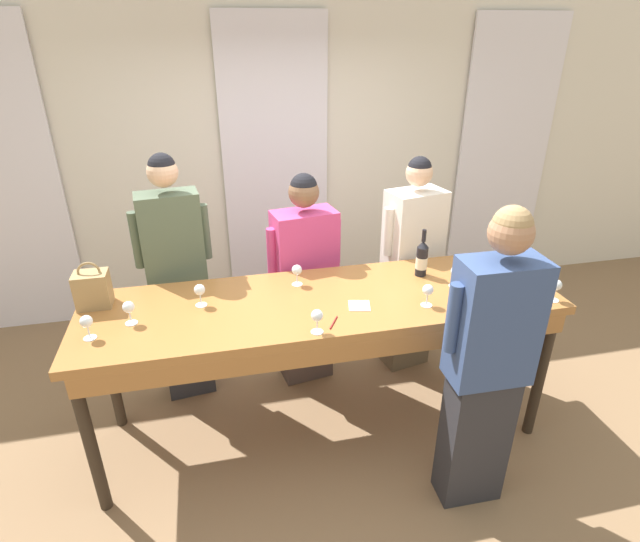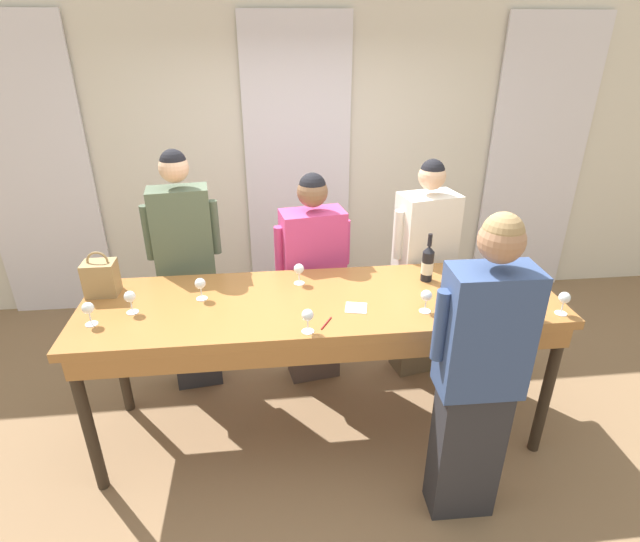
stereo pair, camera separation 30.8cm
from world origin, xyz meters
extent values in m
plane|color=#846647|center=(0.00, 0.00, 0.00)|extent=(18.00, 18.00, 0.00)
cube|color=silver|center=(0.00, 2.01, 1.40)|extent=(12.00, 0.06, 2.80)
cube|color=white|center=(0.00, 1.95, 1.34)|extent=(0.97, 0.03, 2.69)
cube|color=white|center=(2.34, 1.95, 1.34)|extent=(0.97, 0.03, 2.69)
cube|color=#9E6633|center=(0.00, 0.00, 1.01)|extent=(2.93, 0.86, 0.06)
cube|color=#9E6633|center=(0.00, -0.41, 0.92)|extent=(2.81, 0.03, 0.12)
cylinder|color=#2D2319|center=(-1.39, -0.35, 0.49)|extent=(0.07, 0.07, 0.98)
cylinder|color=#2D2319|center=(1.39, -0.35, 0.49)|extent=(0.07, 0.07, 0.98)
cylinder|color=#2D2319|center=(-1.39, 0.35, 0.49)|extent=(0.07, 0.07, 0.98)
cylinder|color=#2D2319|center=(1.39, 0.35, 0.49)|extent=(0.07, 0.07, 0.98)
cylinder|color=black|center=(0.72, 0.18, 1.14)|extent=(0.08, 0.08, 0.20)
cone|color=black|center=(0.72, 0.18, 1.26)|extent=(0.08, 0.08, 0.04)
cylinder|color=black|center=(0.72, 0.18, 1.32)|extent=(0.03, 0.03, 0.08)
cylinder|color=beige|center=(0.72, 0.18, 1.13)|extent=(0.08, 0.08, 0.08)
cube|color=#997A4C|center=(-1.35, 0.22, 1.15)|extent=(0.19, 0.15, 0.22)
torus|color=#997A4C|center=(-1.35, 0.22, 1.26)|extent=(0.13, 0.01, 0.13)
cylinder|color=white|center=(1.18, -0.37, 1.04)|extent=(0.07, 0.07, 0.00)
cylinder|color=white|center=(1.18, -0.37, 1.08)|extent=(0.01, 0.01, 0.07)
sphere|color=white|center=(1.18, -0.37, 1.14)|extent=(0.07, 0.07, 0.07)
cylinder|color=white|center=(-1.12, -0.04, 1.04)|extent=(0.07, 0.07, 0.00)
cylinder|color=white|center=(-1.12, -0.04, 1.08)|extent=(0.01, 0.01, 0.07)
sphere|color=white|center=(-1.12, -0.04, 1.14)|extent=(0.07, 0.07, 0.07)
cylinder|color=white|center=(0.59, -0.22, 1.04)|extent=(0.07, 0.07, 0.00)
cylinder|color=white|center=(0.59, -0.22, 1.08)|extent=(0.01, 0.01, 0.07)
sphere|color=white|center=(0.59, -0.22, 1.14)|extent=(0.07, 0.07, 0.07)
sphere|color=beige|center=(0.59, -0.22, 1.14)|extent=(0.04, 0.04, 0.04)
cylinder|color=white|center=(-1.32, -0.15, 1.04)|extent=(0.07, 0.07, 0.00)
cylinder|color=white|center=(-1.32, -0.15, 1.08)|extent=(0.01, 0.01, 0.07)
sphere|color=white|center=(-1.32, -0.15, 1.14)|extent=(0.07, 0.07, 0.07)
sphere|color=beige|center=(-1.32, -0.15, 1.14)|extent=(0.04, 0.04, 0.04)
cylinder|color=white|center=(-0.12, -0.36, 1.04)|extent=(0.07, 0.07, 0.00)
cylinder|color=white|center=(-0.12, -0.36, 1.08)|extent=(0.01, 0.01, 0.07)
sphere|color=white|center=(-0.12, -0.36, 1.14)|extent=(0.07, 0.07, 0.07)
cylinder|color=white|center=(-0.73, 0.08, 1.04)|extent=(0.07, 0.07, 0.00)
cylinder|color=white|center=(-0.73, 0.08, 1.08)|extent=(0.01, 0.01, 0.07)
sphere|color=white|center=(-0.73, 0.08, 1.14)|extent=(0.07, 0.07, 0.07)
cylinder|color=white|center=(-0.12, 0.22, 1.04)|extent=(0.07, 0.07, 0.00)
cylinder|color=white|center=(-0.12, 0.22, 1.08)|extent=(0.01, 0.01, 0.07)
sphere|color=white|center=(-0.12, 0.22, 1.14)|extent=(0.07, 0.07, 0.07)
cylinder|color=white|center=(1.17, -0.11, 1.04)|extent=(0.07, 0.07, 0.00)
cylinder|color=white|center=(1.17, -0.11, 1.08)|extent=(0.01, 0.01, 0.07)
sphere|color=white|center=(1.17, -0.11, 1.14)|extent=(0.07, 0.07, 0.07)
sphere|color=beige|center=(1.17, -0.11, 1.14)|extent=(0.04, 0.04, 0.04)
cylinder|color=white|center=(1.37, -0.33, 1.04)|extent=(0.07, 0.07, 0.00)
cylinder|color=white|center=(1.37, -0.33, 1.08)|extent=(0.01, 0.01, 0.07)
sphere|color=white|center=(1.37, -0.33, 1.14)|extent=(0.07, 0.07, 0.07)
sphere|color=beige|center=(1.37, -0.33, 1.14)|extent=(0.04, 0.04, 0.04)
cylinder|color=white|center=(0.87, -0.02, 1.04)|extent=(0.07, 0.07, 0.00)
cylinder|color=white|center=(0.87, -0.02, 1.08)|extent=(0.01, 0.01, 0.07)
sphere|color=white|center=(0.87, -0.02, 1.14)|extent=(0.07, 0.07, 0.07)
cube|color=white|center=(0.19, -0.13, 1.04)|extent=(0.15, 0.15, 0.00)
cylinder|color=maroon|center=(-0.01, -0.29, 1.04)|extent=(0.08, 0.12, 0.01)
cube|color=#28282D|center=(-0.90, 0.62, 0.44)|extent=(0.36, 0.22, 0.89)
cube|color=#4C5B47|center=(-0.90, 0.62, 1.24)|extent=(0.42, 0.26, 0.70)
sphere|color=#DBAD89|center=(-0.90, 0.62, 1.72)|extent=(0.20, 0.20, 0.20)
sphere|color=black|center=(-0.90, 0.62, 1.76)|extent=(0.17, 0.17, 0.17)
cylinder|color=#4C5B47|center=(-0.68, 0.65, 1.29)|extent=(0.08, 0.08, 0.39)
cylinder|color=#4C5B47|center=(-1.12, 0.60, 1.29)|extent=(0.08, 0.08, 0.39)
cube|color=#473833|center=(0.01, 0.62, 0.39)|extent=(0.41, 0.27, 0.78)
cube|color=#C63D7A|center=(0.01, 0.62, 1.08)|extent=(0.48, 0.32, 0.61)
sphere|color=brown|center=(0.01, 0.62, 1.53)|extent=(0.21, 0.21, 0.21)
sphere|color=black|center=(0.01, 0.62, 1.57)|extent=(0.19, 0.19, 0.19)
cylinder|color=#C63D7A|center=(0.25, 0.66, 1.13)|extent=(0.08, 0.08, 0.34)
cylinder|color=#C63D7A|center=(-0.23, 0.59, 1.13)|extent=(0.08, 0.08, 0.34)
cube|color=brown|center=(0.84, 0.62, 0.41)|extent=(0.39, 0.29, 0.83)
cube|color=silver|center=(0.84, 0.62, 1.16)|extent=(0.46, 0.34, 0.66)
sphere|color=#DBAD89|center=(0.84, 0.62, 1.62)|extent=(0.19, 0.19, 0.19)
sphere|color=black|center=(0.84, 0.62, 1.65)|extent=(0.17, 0.17, 0.17)
cylinder|color=silver|center=(1.07, 0.67, 1.21)|extent=(0.08, 0.08, 0.36)
cylinder|color=silver|center=(0.62, 0.58, 1.21)|extent=(0.08, 0.08, 0.36)
cube|color=#28282D|center=(0.73, -0.72, 0.43)|extent=(0.36, 0.21, 0.86)
cube|color=#334775|center=(0.73, -0.72, 1.20)|extent=(0.43, 0.25, 0.68)
sphere|color=#9E7051|center=(0.73, -0.72, 1.69)|extent=(0.21, 0.21, 0.21)
sphere|color=#93754C|center=(0.73, -0.72, 1.73)|extent=(0.19, 0.19, 0.19)
cylinder|color=#334775|center=(0.49, -0.71, 1.25)|extent=(0.07, 0.07, 0.38)
cylinder|color=#334775|center=(0.96, -0.72, 1.25)|extent=(0.07, 0.07, 0.38)
camera|label=1|loc=(-0.61, -2.62, 2.54)|focal=28.00mm
camera|label=2|loc=(-0.31, -2.67, 2.54)|focal=28.00mm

